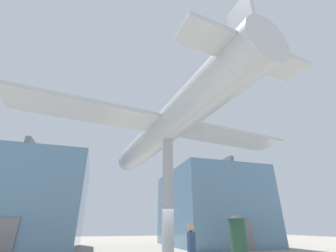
{
  "coord_description": "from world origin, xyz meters",
  "views": [
    {
      "loc": [
        -3.24,
        -10.47,
        1.78
      ],
      "look_at": [
        0.0,
        0.0,
        6.69
      ],
      "focal_mm": 24.0,
      "sensor_mm": 36.0,
      "label": 1
    }
  ],
  "objects_px": {
    "support_pylon_central": "(168,200)",
    "info_kiosk": "(238,235)",
    "visitor_person": "(191,247)",
    "suspended_airplane": "(166,128)"
  },
  "relations": [
    {
      "from": "support_pylon_central",
      "to": "info_kiosk",
      "type": "xyz_separation_m",
      "value": [
        5.53,
        3.06,
        -1.65
      ]
    },
    {
      "from": "support_pylon_central",
      "to": "visitor_person",
      "type": "height_order",
      "value": "support_pylon_central"
    },
    {
      "from": "suspended_airplane",
      "to": "visitor_person",
      "type": "distance_m",
      "value": 6.01
    },
    {
      "from": "support_pylon_central",
      "to": "visitor_person",
      "type": "distance_m",
      "value": 2.65
    },
    {
      "from": "visitor_person",
      "to": "info_kiosk",
      "type": "xyz_separation_m",
      "value": [
        5.22,
        4.95,
        0.18
      ]
    },
    {
      "from": "visitor_person",
      "to": "suspended_airplane",
      "type": "bearing_deg",
      "value": 17.1
    },
    {
      "from": "visitor_person",
      "to": "info_kiosk",
      "type": "distance_m",
      "value": 7.2
    },
    {
      "from": "suspended_airplane",
      "to": "info_kiosk",
      "type": "height_order",
      "value": "suspended_airplane"
    },
    {
      "from": "visitor_person",
      "to": "info_kiosk",
      "type": "relative_size",
      "value": 0.75
    },
    {
      "from": "support_pylon_central",
      "to": "suspended_airplane",
      "type": "distance_m",
      "value": 3.79
    }
  ]
}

